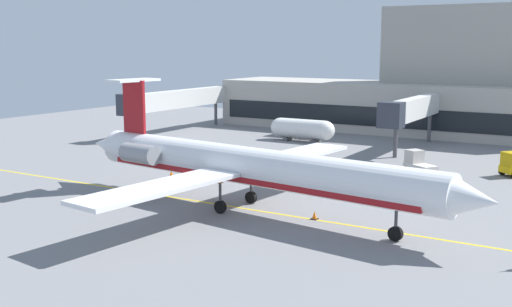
# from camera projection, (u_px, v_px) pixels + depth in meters

# --- Properties ---
(ground) EXTENTS (120.00, 120.00, 0.11)m
(ground) POSITION_uv_depth(u_px,v_px,m) (204.00, 202.00, 46.90)
(ground) COLOR slate
(terminal_building) EXTENTS (66.55, 12.59, 16.90)m
(terminal_building) POSITION_uv_depth(u_px,v_px,m) (467.00, 91.00, 80.60)
(terminal_building) COLOR #ADA89E
(terminal_building) RESTS_ON ground
(jet_bridge_west) EXTENTS (2.40, 17.02, 6.01)m
(jet_bridge_west) POSITION_uv_depth(u_px,v_px,m) (411.00, 110.00, 68.83)
(jet_bridge_west) COLOR silver
(jet_bridge_west) RESTS_ON ground
(jet_bridge_east) EXTENTS (2.40, 21.20, 5.84)m
(jet_bridge_east) POSITION_uv_depth(u_px,v_px,m) (174.00, 100.00, 83.29)
(jet_bridge_east) COLOR silver
(jet_bridge_east) RESTS_ON ground
(regional_jet) EXTENTS (34.55, 27.24, 9.00)m
(regional_jet) POSITION_uv_depth(u_px,v_px,m) (246.00, 166.00, 43.80)
(regional_jet) COLOR white
(regional_jet) RESTS_ON ground
(baggage_tug) EXTENTS (3.44, 3.07, 2.21)m
(baggage_tug) POSITION_uv_depth(u_px,v_px,m) (418.00, 164.00, 56.45)
(baggage_tug) COLOR silver
(baggage_tug) RESTS_ON ground
(fuel_tank) EXTENTS (8.59, 2.41, 2.75)m
(fuel_tank) POSITION_uv_depth(u_px,v_px,m) (302.00, 129.00, 76.23)
(fuel_tank) COLOR white
(fuel_tank) RESTS_ON ground
(safety_cone_alpha) EXTENTS (0.47, 0.47, 0.55)m
(safety_cone_alpha) POSITION_uv_depth(u_px,v_px,m) (171.00, 174.00, 55.73)
(safety_cone_alpha) COLOR orange
(safety_cone_alpha) RESTS_ON ground
(safety_cone_bravo) EXTENTS (0.47, 0.47, 0.55)m
(safety_cone_bravo) POSITION_uv_depth(u_px,v_px,m) (220.00, 180.00, 53.16)
(safety_cone_bravo) COLOR orange
(safety_cone_bravo) RESTS_ON ground
(safety_cone_charlie) EXTENTS (0.47, 0.47, 0.55)m
(safety_cone_charlie) POSITION_uv_depth(u_px,v_px,m) (314.00, 216.00, 41.95)
(safety_cone_charlie) COLOR orange
(safety_cone_charlie) RESTS_ON ground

